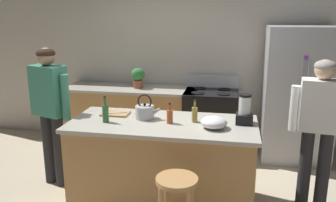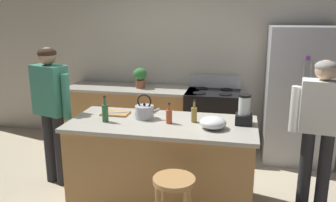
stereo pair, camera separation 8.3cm
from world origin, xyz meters
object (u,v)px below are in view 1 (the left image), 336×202
Objects in this scene: stove_range at (210,121)px; tea_kettle at (145,112)px; bottle_vinegar at (195,114)px; bar_stool at (177,194)px; mixing_bowl at (214,122)px; person_by_sink_right at (319,121)px; bottle_cooking_sauce at (170,116)px; cutting_board at (115,114)px; potted_plant at (138,77)px; refrigerator at (297,95)px; blender_appliance at (244,111)px; person_by_island_left at (50,104)px; kitchen_island at (163,163)px; bottle_olive_oil at (105,113)px; chef_knife at (117,113)px.

tea_kettle reaches higher than stove_range.
tea_kettle is at bearing 178.37° from bottle_vinegar.
mixing_bowl reaches higher than bar_stool.
person_by_sink_right reaches higher than tea_kettle.
bottle_cooking_sauce is (-0.24, -0.09, -0.01)m from bottle_vinegar.
mixing_bowl reaches higher than cutting_board.
potted_plant reaches higher than bottle_vinegar.
refrigerator is 2.62m from bar_stool.
refrigerator reaches higher than blender_appliance.
blender_appliance is 0.36m from mixing_bowl.
blender_appliance is (2.18, -0.07, 0.05)m from person_by_island_left.
bottle_olive_oil reaches higher than kitchen_island.
person_by_island_left reaches higher than person_by_sink_right.
blender_appliance reaches higher than cutting_board.
cutting_board is at bearing 132.75° from bar_stool.
potted_plant reaches higher than stove_range.
bottle_cooking_sauce is (-1.49, -1.52, 0.07)m from refrigerator.
bottle_vinegar is at bearing 20.60° from bottle_cooking_sauce.
bottle_olive_oil is at bearing -171.62° from person_by_sink_right.
bar_stool is 0.94m from bottle_vinegar.
chef_knife reaches higher than kitchen_island.
kitchen_island is at bearing -136.34° from refrigerator.
bottle_cooking_sauce reaches higher than stove_range.
person_by_sink_right is 5.26× the size of potted_plant.
chef_knife is at bearing 132.06° from bar_stool.
kitchen_island is at bearing -38.52° from chef_knife.
bottle_vinegar reaches higher than kitchen_island.
mixing_bowl is (0.53, -0.09, 0.51)m from kitchen_island.
bottle_cooking_sauce is (-0.19, 0.72, 0.47)m from bar_stool.
bottle_cooking_sauce is at bearing 7.32° from bottle_olive_oil.
mixing_bowl is at bearing -123.15° from refrigerator.
bottle_cooking_sauce is at bearing -171.15° from person_by_sink_right.
blender_appliance is 0.51m from bottle_vinegar.
cutting_board is (0.11, -1.38, -0.16)m from potted_plant.
person_by_sink_right is at bearing 1.11° from cutting_board.
person_by_island_left is 1.91m from mixing_bowl.
blender_appliance reaches higher than stove_range.
bottle_vinegar is (-0.50, -0.04, -0.04)m from blender_appliance.
refrigerator is 1.25m from stove_range.
stove_range is 3.97× the size of bottle_olive_oil.
bottle_vinegar is (1.68, -0.11, 0.01)m from person_by_island_left.
potted_plant is at bearing 64.03° from person_by_island_left.
bottle_cooking_sauce is 0.82× the size of mixing_bowl.
bottle_olive_oil is at bearing -91.57° from cutting_board.
cutting_board is (0.78, -0.01, -0.07)m from person_by_island_left.
blender_appliance reaches higher than potted_plant.
bar_stool is at bearing -47.25° from cutting_board.
kitchen_island is 1.67m from person_by_sink_right.
stove_range reaches higher than mixing_bowl.
cutting_board is at bearing -125.74° from stove_range.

